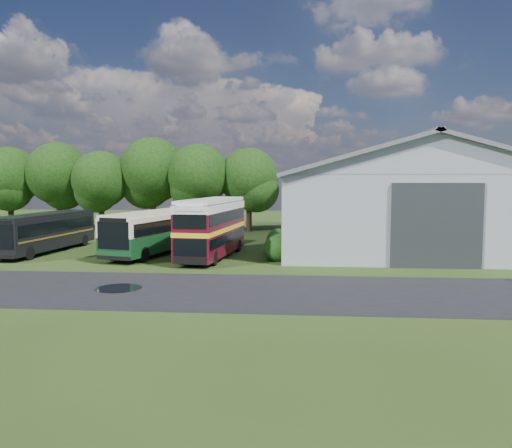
# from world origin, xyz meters

# --- Properties ---
(ground) EXTENTS (120.00, 120.00, 0.00)m
(ground) POSITION_xyz_m (0.00, 0.00, 0.00)
(ground) COLOR #213711
(ground) RESTS_ON ground
(asphalt_road) EXTENTS (60.00, 8.00, 0.02)m
(asphalt_road) POSITION_xyz_m (3.00, -3.00, 0.00)
(asphalt_road) COLOR black
(asphalt_road) RESTS_ON ground
(puddle) EXTENTS (2.20, 2.20, 0.01)m
(puddle) POSITION_xyz_m (-1.50, -3.00, 0.00)
(puddle) COLOR black
(puddle) RESTS_ON ground
(storage_shed) EXTENTS (18.80, 24.80, 8.15)m
(storage_shed) POSITION_xyz_m (15.00, 15.98, 4.17)
(storage_shed) COLOR gray
(storage_shed) RESTS_ON ground
(tree_far_left) EXTENTS (6.12, 6.12, 8.64)m
(tree_far_left) POSITION_xyz_m (-23.00, 24.00, 5.56)
(tree_far_left) COLOR black
(tree_far_left) RESTS_ON ground
(tree_left_a) EXTENTS (6.46, 6.46, 9.12)m
(tree_left_a) POSITION_xyz_m (-18.00, 24.50, 5.87)
(tree_left_a) COLOR black
(tree_left_a) RESTS_ON ground
(tree_left_b) EXTENTS (5.78, 5.78, 8.16)m
(tree_left_b) POSITION_xyz_m (-13.00, 23.50, 5.25)
(tree_left_b) COLOR black
(tree_left_b) RESTS_ON ground
(tree_mid) EXTENTS (6.80, 6.80, 9.60)m
(tree_mid) POSITION_xyz_m (-8.00, 24.80, 6.18)
(tree_mid) COLOR black
(tree_mid) RESTS_ON ground
(tree_right_a) EXTENTS (6.26, 6.26, 8.83)m
(tree_right_a) POSITION_xyz_m (-3.00, 23.80, 5.69)
(tree_right_a) COLOR black
(tree_right_a) RESTS_ON ground
(tree_right_b) EXTENTS (5.98, 5.98, 8.45)m
(tree_right_b) POSITION_xyz_m (2.00, 24.60, 5.44)
(tree_right_b) COLOR black
(tree_right_b) RESTS_ON ground
(shrub_front) EXTENTS (1.70, 1.70, 1.70)m
(shrub_front) POSITION_xyz_m (5.60, 6.00, 0.00)
(shrub_front) COLOR #194714
(shrub_front) RESTS_ON ground
(shrub_mid) EXTENTS (1.60, 1.60, 1.60)m
(shrub_mid) POSITION_xyz_m (5.60, 8.00, 0.00)
(shrub_mid) COLOR #194714
(shrub_mid) RESTS_ON ground
(shrub_back) EXTENTS (1.80, 1.80, 1.80)m
(shrub_back) POSITION_xyz_m (5.60, 10.00, 0.00)
(shrub_back) COLOR #194714
(shrub_back) RESTS_ON ground
(bus_green_single) EXTENTS (4.99, 11.20, 3.01)m
(bus_green_single) POSITION_xyz_m (-2.89, 8.67, 1.60)
(bus_green_single) COLOR black
(bus_green_single) RESTS_ON ground
(bus_maroon_double) EXTENTS (3.37, 9.36, 3.94)m
(bus_maroon_double) POSITION_xyz_m (1.28, 6.97, 1.96)
(bus_maroon_double) COLOR black
(bus_maroon_double) RESTS_ON ground
(bus_dark_single) EXTENTS (3.09, 10.28, 2.80)m
(bus_dark_single) POSITION_xyz_m (-11.10, 8.48, 1.49)
(bus_dark_single) COLOR black
(bus_dark_single) RESTS_ON ground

